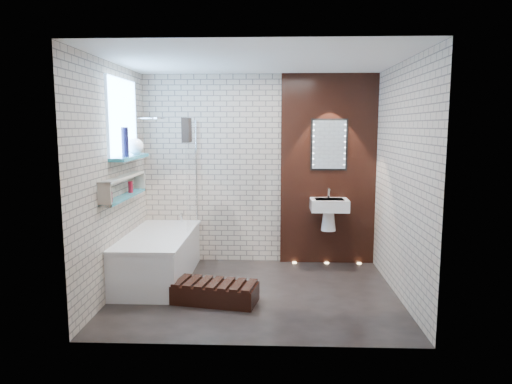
{
  "coord_description": "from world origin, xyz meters",
  "views": [
    {
      "loc": [
        0.2,
        -5.14,
        1.9
      ],
      "look_at": [
        0.0,
        0.15,
        1.15
      ],
      "focal_mm": 32.72,
      "sensor_mm": 36.0,
      "label": 1
    }
  ],
  "objects_px": {
    "washbasin": "(329,209)",
    "bathtub": "(159,256)",
    "walnut_step": "(215,293)",
    "led_mirror": "(329,145)",
    "bath_screen": "(192,174)"
  },
  "relations": [
    {
      "from": "bathtub",
      "to": "walnut_step",
      "type": "distance_m",
      "value": 1.11
    },
    {
      "from": "bathtub",
      "to": "walnut_step",
      "type": "bearing_deg",
      "value": -43.24
    },
    {
      "from": "bathtub",
      "to": "walnut_step",
      "type": "height_order",
      "value": "bathtub"
    },
    {
      "from": "led_mirror",
      "to": "washbasin",
      "type": "bearing_deg",
      "value": -90.0
    },
    {
      "from": "led_mirror",
      "to": "bath_screen",
      "type": "bearing_deg",
      "value": -169.34
    },
    {
      "from": "bath_screen",
      "to": "walnut_step",
      "type": "height_order",
      "value": "bath_screen"
    },
    {
      "from": "washbasin",
      "to": "bathtub",
      "type": "bearing_deg",
      "value": -163.99
    },
    {
      "from": "washbasin",
      "to": "walnut_step",
      "type": "relative_size",
      "value": 0.64
    },
    {
      "from": "bathtub",
      "to": "bath_screen",
      "type": "relative_size",
      "value": 1.24
    },
    {
      "from": "washbasin",
      "to": "walnut_step",
      "type": "bearing_deg",
      "value": -135.06
    },
    {
      "from": "washbasin",
      "to": "walnut_step",
      "type": "xyz_separation_m",
      "value": [
        -1.38,
        -1.37,
        -0.69
      ]
    },
    {
      "from": "bathtub",
      "to": "bath_screen",
      "type": "bearing_deg",
      "value": 51.1
    },
    {
      "from": "bathtub",
      "to": "walnut_step",
      "type": "relative_size",
      "value": 1.93
    },
    {
      "from": "washbasin",
      "to": "walnut_step",
      "type": "distance_m",
      "value": 2.06
    },
    {
      "from": "walnut_step",
      "to": "bath_screen",
      "type": "bearing_deg",
      "value": 110.41
    }
  ]
}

